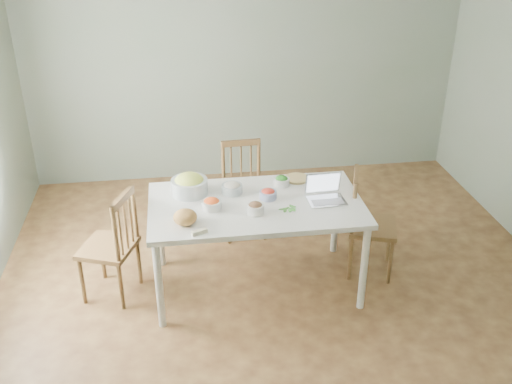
{
  "coord_description": "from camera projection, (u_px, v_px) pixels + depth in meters",
  "views": [
    {
      "loc": [
        -0.81,
        -4.03,
        3.13
      ],
      "look_at": [
        -0.21,
        0.17,
        0.93
      ],
      "focal_mm": 40.86,
      "sensor_mm": 36.0,
      "label": 1
    }
  ],
  "objects": [
    {
      "name": "laptop",
      "position": [
        327.0,
        190.0,
        4.8
      ],
      "size": [
        0.32,
        0.26,
        0.21
      ],
      "primitive_type": null,
      "rotation": [
        0.0,
        0.0,
        0.04
      ],
      "color": "silver",
      "rests_on": "dining_table"
    },
    {
      "name": "flatbread",
      "position": [
        297.0,
        179.0,
        5.21
      ],
      "size": [
        0.26,
        0.26,
        0.02
      ],
      "primitive_type": "cylinder",
      "rotation": [
        0.0,
        0.0,
        -0.21
      ],
      "color": "#E7CF83",
      "rests_on": "dining_table"
    },
    {
      "name": "bowl_onion",
      "position": [
        232.0,
        188.0,
        4.96
      ],
      "size": [
        0.22,
        0.22,
        0.1
      ],
      "primitive_type": null,
      "rotation": [
        0.0,
        0.0,
        0.29
      ],
      "color": "white",
      "rests_on": "dining_table"
    },
    {
      "name": "chair_right",
      "position": [
        373.0,
        224.0,
        5.2
      ],
      "size": [
        0.52,
        0.53,
        0.97
      ],
      "primitive_type": null,
      "rotation": [
        0.0,
        0.0,
        1.26
      ],
      "color": "#3F2A15",
      "rests_on": "floor"
    },
    {
      "name": "bowl_mushroom",
      "position": [
        255.0,
        208.0,
        4.65
      ],
      "size": [
        0.15,
        0.15,
        0.09
      ],
      "primitive_type": null,
      "rotation": [
        0.0,
        0.0,
        0.09
      ],
      "color": "black",
      "rests_on": "dining_table"
    },
    {
      "name": "butter_stick",
      "position": [
        199.0,
        232.0,
        4.38
      ],
      "size": [
        0.13,
        0.08,
        0.03
      ],
      "primitive_type": "cube",
      "rotation": [
        0.0,
        0.0,
        0.37
      ],
      "color": "beige",
      "rests_on": "dining_table"
    },
    {
      "name": "chair_left",
      "position": [
        108.0,
        245.0,
        4.88
      ],
      "size": [
        0.54,
        0.55,
        0.98
      ],
      "primitive_type": null,
      "rotation": [
        0.0,
        0.0,
        -1.94
      ],
      "color": "#3F2A15",
      "rests_on": "floor"
    },
    {
      "name": "chair_far",
      "position": [
        244.0,
        191.0,
        5.78
      ],
      "size": [
        0.44,
        0.42,
        0.95
      ],
      "primitive_type": null,
      "rotation": [
        0.0,
        0.0,
        0.04
      ],
      "color": "#3F2A15",
      "rests_on": "floor"
    },
    {
      "name": "bowl_redpep",
      "position": [
        268.0,
        194.0,
        4.87
      ],
      "size": [
        0.16,
        0.16,
        0.09
      ],
      "primitive_type": null,
      "rotation": [
        0.0,
        0.0,
        -0.1
      ],
      "color": "#B13722",
      "rests_on": "dining_table"
    },
    {
      "name": "basil_bunch",
      "position": [
        287.0,
        208.0,
        4.73
      ],
      "size": [
        0.17,
        0.17,
        0.02
      ],
      "primitive_type": null,
      "color": "#3D792D",
      "rests_on": "dining_table"
    },
    {
      "name": "bread_boule",
      "position": [
        185.0,
        217.0,
        4.49
      ],
      "size": [
        0.24,
        0.24,
        0.12
      ],
      "primitive_type": "ellipsoid",
      "rotation": [
        0.0,
        0.0,
        0.36
      ],
      "color": "#AB7D34",
      "rests_on": "dining_table"
    },
    {
      "name": "dining_table",
      "position": [
        256.0,
        245.0,
        5.02
      ],
      "size": [
        1.77,
        1.0,
        0.83
      ],
      "primitive_type": null,
      "color": "white",
      "rests_on": "floor"
    },
    {
      "name": "floor",
      "position": [
        283.0,
        294.0,
        5.09
      ],
      "size": [
        5.0,
        5.0,
        0.0
      ],
      "primitive_type": "cube",
      "color": "#402514",
      "rests_on": "ground"
    },
    {
      "name": "wall_back",
      "position": [
        245.0,
        66.0,
        6.66
      ],
      "size": [
        5.0,
        0.0,
        2.7
      ],
      "primitive_type": "cube",
      "color": "gray",
      "rests_on": "ground"
    },
    {
      "name": "bowl_squash",
      "position": [
        189.0,
        184.0,
        4.93
      ],
      "size": [
        0.4,
        0.4,
        0.18
      ],
      "primitive_type": null,
      "rotation": [
        0.0,
        0.0,
        0.39
      ],
      "color": "#EFE65A",
      "rests_on": "dining_table"
    },
    {
      "name": "bowl_broccoli",
      "position": [
        282.0,
        181.0,
        5.1
      ],
      "size": [
        0.18,
        0.18,
        0.09
      ],
      "primitive_type": null,
      "rotation": [
        0.0,
        0.0,
        0.44
      ],
      "color": "#11360A",
      "rests_on": "dining_table"
    },
    {
      "name": "bowl_carrot",
      "position": [
        212.0,
        204.0,
        4.72
      ],
      "size": [
        0.21,
        0.21,
        0.09
      ],
      "primitive_type": null,
      "rotation": [
        0.0,
        0.0,
        0.35
      ],
      "color": "#D35F24",
      "rests_on": "dining_table"
    }
  ]
}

